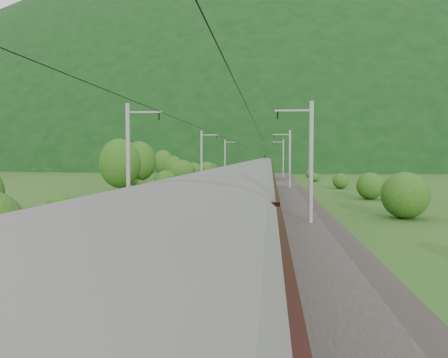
# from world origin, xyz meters

# --- Properties ---
(ground) EXTENTS (600.00, 600.00, 0.00)m
(ground) POSITION_xyz_m (0.00, 0.00, 0.00)
(ground) COLOR #2A4C17
(ground) RESTS_ON ground
(railbed) EXTENTS (14.00, 220.00, 0.30)m
(railbed) POSITION_xyz_m (0.00, 10.00, 0.15)
(railbed) COLOR #38332D
(railbed) RESTS_ON ground
(track_left) EXTENTS (2.40, 220.00, 0.27)m
(track_left) POSITION_xyz_m (-2.40, 10.00, 0.37)
(track_left) COLOR #533223
(track_left) RESTS_ON railbed
(track_right) EXTENTS (2.40, 220.00, 0.27)m
(track_right) POSITION_xyz_m (2.40, 10.00, 0.37)
(track_right) COLOR #533223
(track_right) RESTS_ON railbed
(catenary_left) EXTENTS (2.54, 192.28, 8.00)m
(catenary_left) POSITION_xyz_m (-6.12, 32.00, 4.50)
(catenary_left) COLOR gray
(catenary_left) RESTS_ON railbed
(catenary_right) EXTENTS (2.54, 192.28, 8.00)m
(catenary_right) POSITION_xyz_m (6.12, 32.00, 4.50)
(catenary_right) COLOR gray
(catenary_right) RESTS_ON railbed
(overhead_wires) EXTENTS (4.83, 198.00, 0.03)m
(overhead_wires) POSITION_xyz_m (0.00, 10.00, 7.10)
(overhead_wires) COLOR black
(overhead_wires) RESTS_ON ground
(mountain_main) EXTENTS (504.00, 360.00, 244.00)m
(mountain_main) POSITION_xyz_m (0.00, 260.00, 0.00)
(mountain_main) COLOR black
(mountain_main) RESTS_ON ground
(mountain_ridge) EXTENTS (336.00, 280.00, 132.00)m
(mountain_ridge) POSITION_xyz_m (-120.00, 300.00, 0.00)
(mountain_ridge) COLOR black
(mountain_ridge) RESTS_ON ground
(train) EXTENTS (2.68, 126.80, 4.64)m
(train) POSITION_xyz_m (2.40, -3.24, 3.22)
(train) COLOR black
(train) RESTS_ON ground
(hazard_post_near) EXTENTS (0.17, 0.17, 1.62)m
(hazard_post_near) POSITION_xyz_m (-0.62, 30.72, 1.11)
(hazard_post_near) COLOR red
(hazard_post_near) RESTS_ON railbed
(hazard_post_far) EXTENTS (0.16, 0.16, 1.48)m
(hazard_post_far) POSITION_xyz_m (0.46, 63.86, 1.04)
(hazard_post_far) COLOR red
(hazard_post_far) RESTS_ON railbed
(signal) EXTENTS (0.25, 0.25, 2.24)m
(signal) POSITION_xyz_m (-3.37, 27.54, 1.61)
(signal) COLOR black
(signal) RESTS_ON railbed
(vegetation_left) EXTENTS (13.12, 150.31, 6.86)m
(vegetation_left) POSITION_xyz_m (-13.02, 17.81, 2.54)
(vegetation_left) COLOR #224913
(vegetation_left) RESTS_ON ground
(vegetation_right) EXTENTS (5.09, 109.58, 3.24)m
(vegetation_right) POSITION_xyz_m (13.22, 1.16, 1.39)
(vegetation_right) COLOR #224913
(vegetation_right) RESTS_ON ground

